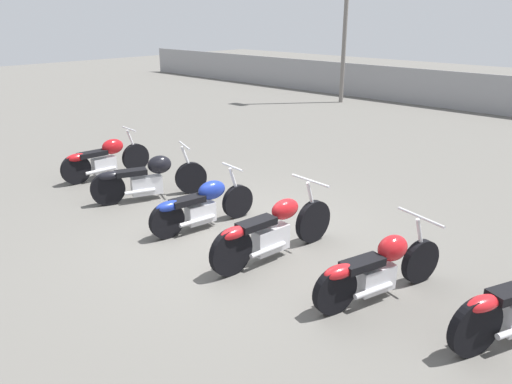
{
  "coord_description": "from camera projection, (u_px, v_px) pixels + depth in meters",
  "views": [
    {
      "loc": [
        5.17,
        -5.06,
        3.37
      ],
      "look_at": [
        0.0,
        0.38,
        0.65
      ],
      "focal_mm": 35.0,
      "sensor_mm": 36.0,
      "label": 1
    }
  ],
  "objects": [
    {
      "name": "motorcycle_slot_3",
      "position": [
        272.0,
        230.0,
        7.1
      ],
      "size": [
        0.74,
        2.26,
        1.04
      ],
      "rotation": [
        0.0,
        0.0,
        -0.1
      ],
      "color": "black",
      "rests_on": "ground_plane"
    },
    {
      "name": "motorcycle_slot_1",
      "position": [
        148.0,
        178.0,
        9.38
      ],
      "size": [
        1.02,
        2.08,
        0.99
      ],
      "rotation": [
        0.0,
        0.0,
        -0.39
      ],
      "color": "black",
      "rests_on": "ground_plane"
    },
    {
      "name": "motorcycle_slot_4",
      "position": [
        378.0,
        268.0,
        6.11
      ],
      "size": [
        0.86,
        1.97,
        0.96
      ],
      "rotation": [
        0.0,
        0.0,
        -0.27
      ],
      "color": "black",
      "rests_on": "ground_plane"
    },
    {
      "name": "ground_plane",
      "position": [
        240.0,
        236.0,
        7.94
      ],
      "size": [
        60.0,
        60.0,
        0.0
      ],
      "primitive_type": "plane",
      "color": "#5B5954"
    },
    {
      "name": "motorcycle_slot_0",
      "position": [
        105.0,
        159.0,
        10.62
      ],
      "size": [
        0.58,
        1.99,
        0.99
      ],
      "rotation": [
        0.0,
        0.0,
        -0.09
      ],
      "color": "black",
      "rests_on": "ground_plane"
    },
    {
      "name": "motorcycle_slot_2",
      "position": [
        202.0,
        205.0,
        8.12
      ],
      "size": [
        0.59,
        1.94,
        0.95
      ],
      "rotation": [
        0.0,
        0.0,
        -0.15
      ],
      "color": "black",
      "rests_on": "ground_plane"
    }
  ]
}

